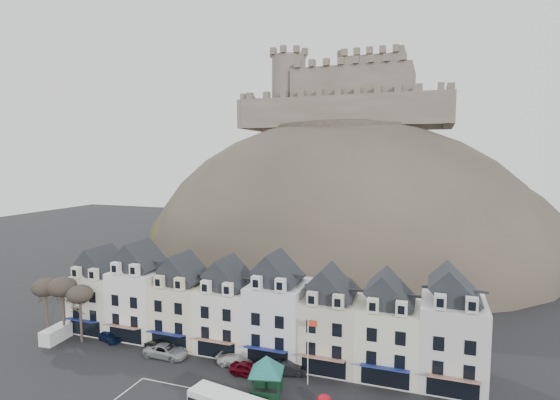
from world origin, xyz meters
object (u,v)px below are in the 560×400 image
(car_charcoal, at_px, (287,368))
(bus_shelter, at_px, (267,365))
(car_navy, at_px, (109,336))
(car_black, at_px, (160,348))
(white_van, at_px, (56,334))
(car_white, at_px, (235,361))
(car_silver, at_px, (166,351))
(car_maroon, at_px, (249,370))
(flagpole, at_px, (309,347))

(car_charcoal, bearing_deg, bus_shelter, 158.11)
(car_navy, xyz_separation_m, car_charcoal, (25.59, -0.55, 0.08))
(car_navy, xyz_separation_m, car_black, (8.79, -1.04, 0.07))
(white_van, xyz_separation_m, car_white, (26.06, 1.70, -0.32))
(car_navy, height_order, car_white, car_navy)
(car_navy, height_order, car_silver, car_silver)
(car_navy, height_order, car_maroon, car_maroon)
(bus_shelter, height_order, car_black, bus_shelter)
(flagpole, relative_size, white_van, 1.72)
(white_van, distance_m, car_silver, 16.88)
(bus_shelter, height_order, car_maroon, bus_shelter)
(flagpole, height_order, white_van, flagpole)
(car_navy, bearing_deg, car_silver, -78.14)
(car_white, xyz_separation_m, car_charcoal, (6.40, 0.14, 0.11))
(car_silver, xyz_separation_m, car_maroon, (11.75, -0.96, 0.01))
(bus_shelter, bearing_deg, car_maroon, 123.91)
(white_van, bearing_deg, car_white, -1.68)
(car_maroon, height_order, car_charcoal, car_maroon)
(flagpole, xyz_separation_m, car_charcoal, (-3.00, 1.34, -3.55))
(car_black, bearing_deg, car_silver, -88.60)
(car_white, distance_m, car_charcoal, 6.40)
(bus_shelter, xyz_separation_m, flagpole, (3.50, 3.66, 0.91))
(car_black, xyz_separation_m, car_charcoal, (16.80, 0.49, 0.01))
(car_white, bearing_deg, white_van, 91.41)
(car_maroon, distance_m, car_charcoal, 4.27)
(white_van, relative_size, car_silver, 0.80)
(flagpole, height_order, car_charcoal, flagpole)
(white_van, bearing_deg, car_maroon, -5.41)
(white_van, height_order, car_black, white_van)
(flagpole, bearing_deg, bus_shelter, -133.75)
(car_navy, relative_size, car_black, 0.88)
(white_van, xyz_separation_m, car_black, (15.66, 1.35, -0.21))
(car_navy, distance_m, car_white, 19.21)
(car_maroon, bearing_deg, bus_shelter, -125.29)
(car_silver, relative_size, car_white, 1.22)
(flagpole, xyz_separation_m, car_white, (-9.40, 1.19, -3.65))
(car_navy, bearing_deg, white_van, 129.11)
(car_silver, bearing_deg, car_black, 71.28)
(bus_shelter, xyz_separation_m, car_white, (-5.89, 4.85, -2.74))
(bus_shelter, bearing_deg, car_navy, 154.81)
(car_black, bearing_deg, car_maroon, -76.83)
(car_white, height_order, car_charcoal, car_charcoal)
(car_charcoal, bearing_deg, car_navy, 72.69)
(car_white, bearing_deg, bus_shelter, -131.78)
(bus_shelter, height_order, flagpole, flagpole)
(car_black, relative_size, car_silver, 0.83)
(car_black, xyz_separation_m, car_silver, (1.20, -0.38, 0.02))
(car_navy, distance_m, car_charcoal, 25.60)
(car_silver, distance_m, car_white, 9.23)
(car_black, distance_m, car_silver, 1.26)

